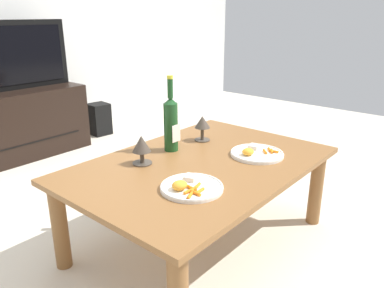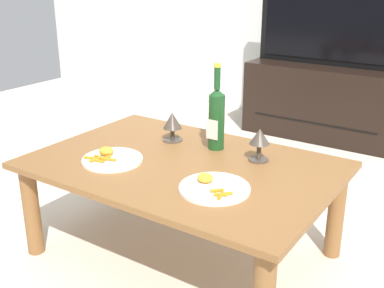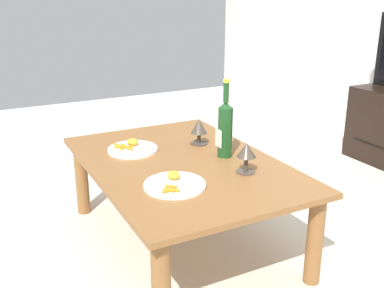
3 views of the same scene
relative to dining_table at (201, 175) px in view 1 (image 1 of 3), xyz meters
The scene contains 9 objects.
ground_plane 0.37m from the dining_table, ahead, with size 6.40×6.40×0.00m, color beige.
dining_table is the anchor object (origin of this frame).
tv_stand 1.89m from the dining_table, 91.11° to the left, with size 1.11×0.48×0.53m.
floor_speaker 2.01m from the dining_table, 67.49° to the left, with size 0.17×0.17×0.29m, color black.
wine_bottle 0.30m from the dining_table, 82.29° to the left, with size 0.07×0.07×0.38m.
goblet_left 0.31m from the dining_table, 134.61° to the left, with size 0.09×0.09×0.13m.
goblet_right 0.35m from the dining_table, 37.78° to the left, with size 0.08×0.08×0.14m.
dinner_plate_left 0.30m from the dining_table, 148.77° to the right, with size 0.25×0.25×0.05m.
dinner_plate_right 0.30m from the dining_table, 31.69° to the right, with size 0.26×0.26×0.05m.
Camera 1 is at (-1.26, -1.01, 1.08)m, focal length 35.08 mm.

